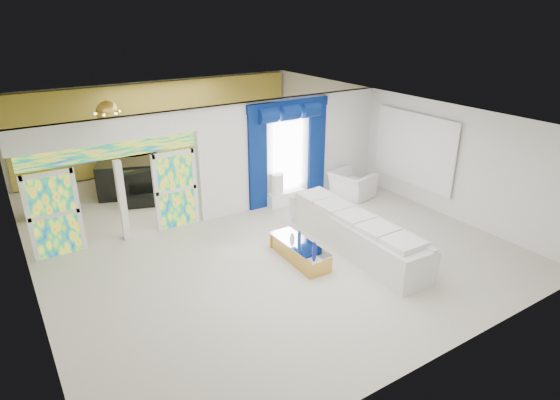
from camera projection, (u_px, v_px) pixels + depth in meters
floor at (245, 227)px, 12.17m from camera, size 12.00×12.00×0.00m
dividing_wall at (293, 149)px, 13.45m from camera, size 5.70×0.18×3.00m
dividing_header at (109, 130)px, 10.49m from camera, size 4.30×0.18×0.55m
stained_panel_left at (54, 215)px, 10.44m from camera, size 0.95×0.04×2.00m
stained_panel_right at (176, 190)px, 11.86m from camera, size 0.95×0.04×2.00m
stained_transom at (112, 151)px, 10.67m from camera, size 4.00×0.05×0.35m
window_pane at (288, 153)px, 13.26m from camera, size 1.00×0.02×2.30m
blue_drape_left at (258, 161)px, 12.76m from camera, size 0.55×0.10×2.80m
blue_drape_right at (316, 150)px, 13.76m from camera, size 0.55×0.10×2.80m
blue_pelmet at (289, 105)px, 12.71m from camera, size 2.60×0.12×0.25m
wall_mirror at (414, 149)px, 13.26m from camera, size 0.04×2.70×1.90m
gold_curtains at (162, 125)px, 16.19m from camera, size 9.70×0.12×2.90m
white_sofa at (355, 234)px, 10.89m from camera, size 1.05×4.15×0.79m
coffee_table at (299, 252)px, 10.53m from camera, size 0.64×1.73×0.38m
console_table at (286, 197)px, 13.53m from camera, size 1.15×0.37×0.38m
table_lamp at (277, 184)px, 13.19m from camera, size 0.36×0.36×0.58m
armchair at (352, 184)px, 13.97m from camera, size 1.24×1.35×0.76m
grand_piano at (127, 173)px, 14.48m from camera, size 2.16×2.46×1.04m
piano_bench at (144, 201)px, 13.37m from camera, size 0.99×0.64×0.31m
tv_console at (38, 202)px, 12.59m from camera, size 0.58×0.53×0.84m
chandelier at (107, 112)px, 12.66m from camera, size 0.60×0.60×0.60m
decanters at (302, 242)px, 10.37m from camera, size 0.17×0.84×0.24m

